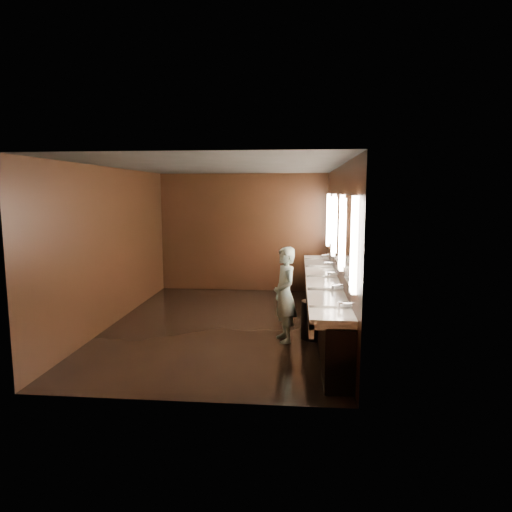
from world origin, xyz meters
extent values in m
plane|color=black|center=(0.00, 0.00, 0.00)|extent=(6.00, 6.00, 0.00)
cube|color=#2D2D2B|center=(0.00, 0.00, 2.80)|extent=(4.00, 6.00, 0.02)
cube|color=black|center=(0.00, 3.00, 1.40)|extent=(4.00, 0.02, 2.80)
cube|color=black|center=(0.00, -3.00, 1.40)|extent=(4.00, 0.02, 2.80)
cube|color=black|center=(-2.00, 0.00, 1.40)|extent=(0.02, 6.00, 2.80)
cube|color=black|center=(2.00, 0.00, 1.40)|extent=(0.02, 6.00, 2.80)
cube|color=black|center=(1.82, 0.00, 0.40)|extent=(0.36, 5.40, 0.81)
cube|color=silver|center=(1.73, 0.00, 0.85)|extent=(0.55, 5.40, 0.12)
cube|color=silver|center=(1.48, 0.00, 0.77)|extent=(0.06, 5.40, 0.18)
cylinder|color=silver|center=(1.91, -2.20, 0.99)|extent=(0.18, 0.04, 0.04)
cylinder|color=silver|center=(1.91, -1.10, 0.99)|extent=(0.18, 0.04, 0.04)
cylinder|color=silver|center=(1.91, 0.00, 0.99)|extent=(0.18, 0.04, 0.04)
cylinder|color=silver|center=(1.91, 1.10, 0.99)|extent=(0.18, 0.04, 0.04)
cylinder|color=silver|center=(1.91, 2.20, 0.99)|extent=(0.18, 0.04, 0.04)
cube|color=#FAE1C7|center=(1.97, -2.40, 1.75)|extent=(0.06, 0.22, 1.15)
cube|color=white|center=(1.99, -1.60, 1.75)|extent=(0.03, 1.32, 1.15)
cube|color=#FAE1C7|center=(1.97, -0.80, 1.75)|extent=(0.06, 0.23, 1.15)
cube|color=white|center=(1.99, 0.00, 1.75)|extent=(0.03, 1.32, 1.15)
cube|color=#FAE1C7|center=(1.97, 0.80, 1.75)|extent=(0.06, 0.23, 1.15)
cube|color=white|center=(1.99, 1.60, 1.75)|extent=(0.03, 1.32, 1.15)
cube|color=#FAE1C7|center=(1.97, 2.40, 1.75)|extent=(0.06, 0.22, 1.15)
imported|color=#9BD6E7|center=(1.11, -0.74, 0.76)|extent=(0.53, 0.64, 1.51)
cylinder|color=black|center=(1.58, -0.60, 0.31)|extent=(0.52, 0.52, 0.62)
camera|label=1|loc=(1.31, -7.82, 2.37)|focal=32.00mm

